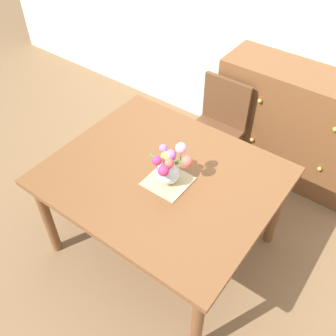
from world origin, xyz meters
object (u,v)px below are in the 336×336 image
at_px(chair_far, 217,124).
at_px(dining_table, 163,183).
at_px(flower_vase, 169,167).
at_px(dresser, 299,128).

bearing_deg(chair_far, dining_table, 98.20).
height_order(dining_table, flower_vase, flower_vase).
distance_m(dining_table, flower_vase, 0.23).
xyz_separation_m(dining_table, flower_vase, (0.07, -0.03, 0.22)).
bearing_deg(chair_far, flower_vase, 102.17).
relative_size(dining_table, chair_far, 1.59).
bearing_deg(chair_far, dresser, -145.61).
bearing_deg(dining_table, dresser, 72.00).
bearing_deg(flower_vase, chair_far, 102.17).
relative_size(chair_far, dresser, 0.64).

